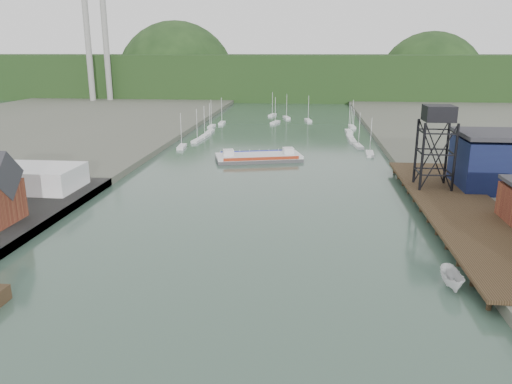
# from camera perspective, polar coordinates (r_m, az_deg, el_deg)

# --- Properties ---
(ground) EXTENTS (600.00, 600.00, 0.00)m
(ground) POSITION_cam_1_polar(r_m,az_deg,el_deg) (50.66, -6.99, -17.99)
(ground) COLOR #304B3F
(ground) RESTS_ON ground
(east_pier) EXTENTS (14.00, 70.00, 2.45)m
(east_pier) POSITION_cam_1_polar(r_m,az_deg,el_deg) (93.73, 22.36, -1.65)
(east_pier) COLOR black
(east_pier) RESTS_ON ground
(white_shed) EXTENTS (18.00, 12.00, 4.50)m
(white_shed) POSITION_cam_1_polar(r_m,az_deg,el_deg) (108.59, -24.13, 1.50)
(white_shed) COLOR silver
(white_shed) RESTS_ON west_quay
(lift_tower) EXTENTS (6.50, 6.50, 16.00)m
(lift_tower) POSITION_cam_1_polar(r_m,az_deg,el_deg) (102.74, 20.13, 7.89)
(lift_tower) COLOR black
(lift_tower) RESTS_ON east_pier
(blue_shed) EXTENTS (20.50, 14.50, 11.30)m
(blue_shed) POSITION_cam_1_polar(r_m,az_deg,el_deg) (110.50, 27.03, 3.09)
(blue_shed) COLOR black
(blue_shed) RESTS_ON east_land
(marina_sailboats) EXTENTS (57.71, 92.65, 0.90)m
(marina_sailboats) POSITION_cam_1_polar(r_m,az_deg,el_deg) (181.80, 2.77, 7.00)
(marina_sailboats) COLOR silver
(marina_sailboats) RESTS_ON ground
(smokestacks) EXTENTS (11.20, 8.20, 60.00)m
(smokestacks) POSITION_cam_1_polar(r_m,az_deg,el_deg) (297.10, -17.67, 15.45)
(smokestacks) COLOR gray
(smokestacks) RESTS_ON ground
(distant_hills) EXTENTS (500.00, 120.00, 80.00)m
(distant_hills) POSITION_cam_1_polar(r_m,az_deg,el_deg) (343.03, 3.73, 12.80)
(distant_hills) COLOR black
(distant_hills) RESTS_ON ground
(chain_ferry) EXTENTS (24.01, 14.56, 3.23)m
(chain_ferry) POSITION_cam_1_polar(r_m,az_deg,el_deg) (133.02, 0.30, 4.01)
(chain_ferry) COLOR #474649
(chain_ferry) RESTS_ON ground
(motorboat) EXTENTS (2.30, 6.02, 2.32)m
(motorboat) POSITION_cam_1_polar(r_m,az_deg,el_deg) (66.50, 21.52, -9.26)
(motorboat) COLOR silver
(motorboat) RESTS_ON ground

